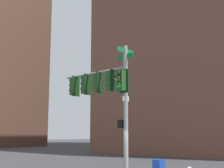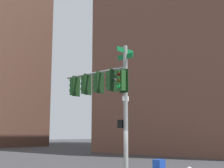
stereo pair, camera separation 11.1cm
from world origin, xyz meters
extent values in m
cylinder|color=gray|center=(0.10, 0.27, 3.36)|extent=(0.22, 0.22, 6.71)
cylinder|color=gray|center=(2.33, 0.22, 5.61)|extent=(4.46, 0.22, 0.12)
cylinder|color=gray|center=(0.91, 0.25, 5.16)|extent=(1.04, 0.11, 0.75)
cube|color=#0F6B33|center=(0.10, 0.27, 6.46)|extent=(0.06, 1.24, 0.24)
cube|color=#0F6B33|center=(0.10, 0.27, 6.16)|extent=(0.96, 0.05, 0.24)
cube|color=white|center=(0.10, 0.27, 4.06)|extent=(0.04, 0.45, 0.24)
cube|color=#1E4C1E|center=(1.07, 0.25, 5.05)|extent=(0.35, 0.35, 1.00)
cube|color=black|center=(0.88, 0.25, 5.05)|extent=(0.05, 0.54, 1.16)
sphere|color=#470A07|center=(1.28, 0.24, 5.35)|extent=(0.20, 0.20, 0.20)
cylinder|color=#1E4C1E|center=(1.34, 0.24, 5.44)|extent=(0.05, 0.23, 0.23)
sphere|color=#F29E0C|center=(1.28, 0.24, 5.05)|extent=(0.20, 0.20, 0.20)
cylinder|color=#1E4C1E|center=(1.34, 0.24, 5.14)|extent=(0.05, 0.23, 0.23)
sphere|color=#0A3819|center=(1.28, 0.24, 4.75)|extent=(0.20, 0.20, 0.20)
cylinder|color=#1E4C1E|center=(1.34, 0.24, 4.84)|extent=(0.05, 0.23, 0.23)
cube|color=#1E4C1E|center=(2.04, 0.23, 5.05)|extent=(0.35, 0.35, 1.00)
cube|color=black|center=(1.85, 0.23, 5.05)|extent=(0.05, 0.54, 1.16)
sphere|color=red|center=(2.25, 0.22, 5.35)|extent=(0.20, 0.20, 0.20)
cylinder|color=#1E4C1E|center=(2.31, 0.22, 5.44)|extent=(0.05, 0.23, 0.23)
sphere|color=#4C330A|center=(2.25, 0.22, 5.05)|extent=(0.20, 0.20, 0.20)
cylinder|color=#1E4C1E|center=(2.31, 0.22, 5.14)|extent=(0.05, 0.23, 0.23)
sphere|color=#0A3819|center=(2.25, 0.22, 4.75)|extent=(0.20, 0.20, 0.20)
cylinder|color=#1E4C1E|center=(2.31, 0.22, 4.84)|extent=(0.05, 0.23, 0.23)
cube|color=#1E4C1E|center=(3.01, 0.20, 5.05)|extent=(0.35, 0.35, 1.00)
cube|color=black|center=(2.82, 0.21, 5.05)|extent=(0.05, 0.54, 1.16)
sphere|color=#470A07|center=(3.22, 0.20, 5.35)|extent=(0.20, 0.20, 0.20)
cylinder|color=#1E4C1E|center=(3.28, 0.20, 5.44)|extent=(0.05, 0.23, 0.23)
sphere|color=#4C330A|center=(3.22, 0.20, 5.05)|extent=(0.20, 0.20, 0.20)
cylinder|color=#1E4C1E|center=(3.28, 0.20, 5.14)|extent=(0.05, 0.23, 0.23)
sphere|color=green|center=(3.22, 0.20, 4.75)|extent=(0.20, 0.20, 0.20)
cylinder|color=#1E4C1E|center=(3.28, 0.20, 4.84)|extent=(0.05, 0.23, 0.23)
cube|color=#1E4C1E|center=(3.98, 0.18, 5.05)|extent=(0.35, 0.35, 1.00)
cube|color=black|center=(3.79, 0.18, 5.05)|extent=(0.05, 0.54, 1.16)
sphere|color=#470A07|center=(4.19, 0.18, 5.35)|extent=(0.20, 0.20, 0.20)
cylinder|color=#1E4C1E|center=(4.25, 0.17, 5.44)|extent=(0.05, 0.23, 0.23)
sphere|color=#4C330A|center=(4.19, 0.18, 5.05)|extent=(0.20, 0.20, 0.20)
cylinder|color=#1E4C1E|center=(4.25, 0.17, 5.14)|extent=(0.05, 0.23, 0.23)
sphere|color=green|center=(4.19, 0.18, 4.75)|extent=(0.20, 0.20, 0.20)
cylinder|color=#1E4C1E|center=(4.25, 0.17, 4.84)|extent=(0.05, 0.23, 0.23)
cube|color=#1E4C1E|center=(0.11, 0.58, 4.91)|extent=(0.35, 0.35, 1.00)
cube|color=black|center=(0.11, 0.39, 4.91)|extent=(0.54, 0.05, 1.16)
sphere|color=#470A07|center=(0.11, 0.78, 5.21)|extent=(0.20, 0.20, 0.20)
cylinder|color=#1E4C1E|center=(0.12, 0.85, 5.30)|extent=(0.23, 0.05, 0.23)
sphere|color=#4C330A|center=(0.11, 0.78, 4.91)|extent=(0.20, 0.20, 0.20)
cylinder|color=#1E4C1E|center=(0.12, 0.85, 5.00)|extent=(0.23, 0.05, 0.23)
sphere|color=green|center=(0.11, 0.78, 4.61)|extent=(0.20, 0.20, 0.20)
cylinder|color=#1E4C1E|center=(0.12, 0.85, 4.70)|extent=(0.23, 0.05, 0.23)
cube|color=black|center=(0.36, 0.27, 2.84)|extent=(0.26, 0.37, 0.40)
cube|color=#EA5914|center=(0.50, 0.26, 2.84)|extent=(0.03, 0.25, 0.28)
cube|color=brown|center=(7.58, -27.26, 18.75)|extent=(24.35, 20.53, 37.50)
camera|label=1|loc=(-9.31, 12.14, 2.35)|focal=50.08mm
camera|label=2|loc=(-9.40, 12.07, 2.35)|focal=50.08mm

